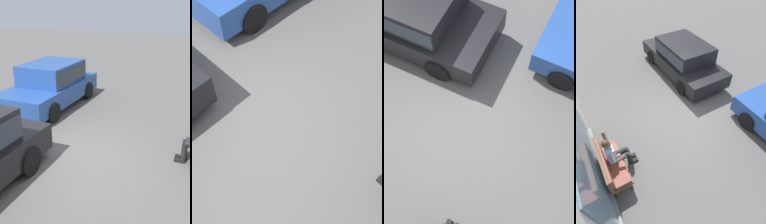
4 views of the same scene
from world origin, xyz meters
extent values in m
plane|color=#565451|center=(0.00, 0.00, 0.00)|extent=(60.00, 60.00, 0.00)
cube|color=slate|center=(-1.01, 3.18, 1.45)|extent=(3.40, 0.03, 2.50)
cube|color=gray|center=(-1.01, 3.15, 0.18)|extent=(3.60, 0.12, 0.10)
cylinder|color=brown|center=(-0.38, 3.00, 0.19)|extent=(0.07, 0.07, 0.38)
cylinder|color=brown|center=(-1.65, 3.00, 0.19)|extent=(0.07, 0.07, 0.38)
cylinder|color=brown|center=(-0.38, 2.61, 0.19)|extent=(0.07, 0.07, 0.38)
cylinder|color=brown|center=(-1.65, 2.61, 0.19)|extent=(0.07, 0.07, 0.38)
cube|color=brown|center=(-1.01, 2.81, 0.41)|extent=(1.43, 0.55, 0.06)
cube|color=brown|center=(-1.01, 2.81, 0.49)|extent=(1.37, 0.49, 0.10)
cube|color=brown|center=(-1.01, 3.04, 0.71)|extent=(1.43, 0.07, 0.55)
cube|color=brown|center=(-1.01, 2.98, 0.71)|extent=(1.37, 0.06, 0.47)
cylinder|color=black|center=(-0.76, 2.57, 0.49)|extent=(0.15, 0.42, 0.15)
cylinder|color=black|center=(-0.76, 2.36, 0.24)|extent=(0.12, 0.12, 0.49)
cube|color=black|center=(-0.76, 2.28, 0.04)|extent=(0.10, 0.24, 0.07)
cylinder|color=black|center=(-0.94, 2.57, 0.49)|extent=(0.15, 0.42, 0.15)
cylinder|color=black|center=(-0.94, 2.36, 0.24)|extent=(0.12, 0.12, 0.49)
cube|color=black|center=(-0.94, 2.28, 0.04)|extent=(0.10, 0.24, 0.07)
cube|color=black|center=(-0.85, 2.78, 0.49)|extent=(0.34, 0.24, 0.14)
cube|color=silver|center=(-0.85, 2.78, 0.77)|extent=(0.38, 0.22, 0.56)
sphere|color=brown|center=(-0.85, 2.78, 1.19)|extent=(0.22, 0.22, 0.22)
sphere|color=#4C331E|center=(-0.85, 2.79, 1.22)|extent=(0.20, 0.20, 0.20)
cylinder|color=silver|center=(-1.09, 2.76, 0.88)|extent=(0.20, 0.10, 0.28)
cylinder|color=brown|center=(-1.14, 2.60, 0.76)|extent=(0.08, 0.27, 0.17)
cylinder|color=silver|center=(-0.61, 2.78, 0.95)|extent=(0.25, 0.10, 0.22)
cylinder|color=brown|center=(-0.54, 2.76, 1.14)|extent=(0.16, 0.08, 0.25)
cube|color=#232328|center=(-0.71, 2.76, 1.18)|extent=(0.02, 0.07, 0.15)
cylinder|color=black|center=(-1.68, -1.58, 0.31)|extent=(0.63, 0.19, 0.62)
cube|color=black|center=(2.36, -1.52, 0.54)|extent=(4.59, 1.88, 0.60)
cube|color=black|center=(2.17, -1.52, 1.18)|extent=(2.39, 1.64, 0.68)
cube|color=#28333D|center=(2.17, -1.52, 1.18)|extent=(2.34, 1.68, 0.48)
cylinder|color=black|center=(3.78, -0.64, 0.32)|extent=(0.63, 0.18, 0.63)
cylinder|color=black|center=(3.77, -2.41, 0.32)|extent=(0.63, 0.18, 0.63)
cylinder|color=black|center=(0.94, -0.62, 0.32)|extent=(0.63, 0.18, 0.63)
cylinder|color=black|center=(0.93, -2.40, 0.32)|extent=(0.63, 0.18, 0.63)
camera|label=1|loc=(5.18, 2.60, 3.43)|focal=45.00mm
camera|label=2|loc=(1.69, 2.60, 4.90)|focal=55.00mm
camera|label=3|loc=(-1.59, 2.60, 7.06)|focal=55.00mm
camera|label=4|loc=(-3.68, 2.60, 4.82)|focal=28.00mm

